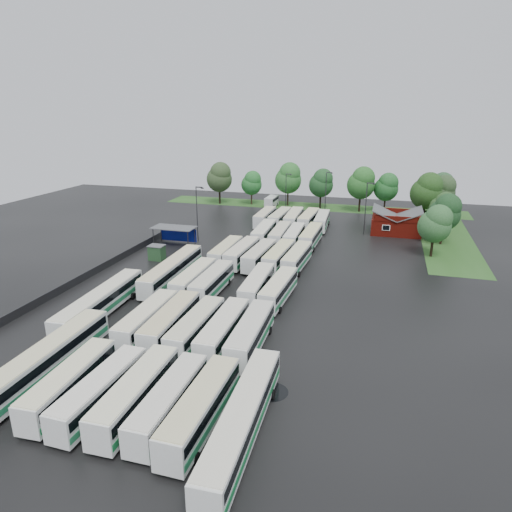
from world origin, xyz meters
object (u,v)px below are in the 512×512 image
(brick_building, at_px, (396,224))
(minibus, at_px, (272,201))
(artic_bus_east, at_px, (243,419))
(artic_bus_west_a, at_px, (46,360))

(brick_building, relative_size, minibus, 1.59)
(artic_bus_east, relative_size, minibus, 2.79)
(artic_bus_east, distance_m, minibus, 90.35)
(brick_building, distance_m, artic_bus_west_a, 74.03)
(minibus, bearing_deg, brick_building, -29.14)
(artic_bus_east, bearing_deg, minibus, 101.00)
(artic_bus_east, xyz_separation_m, minibus, (-19.92, 88.13, -0.29))
(brick_building, height_order, minibus, brick_building)
(artic_bus_west_a, bearing_deg, minibus, 87.74)
(artic_bus_west_a, bearing_deg, artic_bus_east, -9.57)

